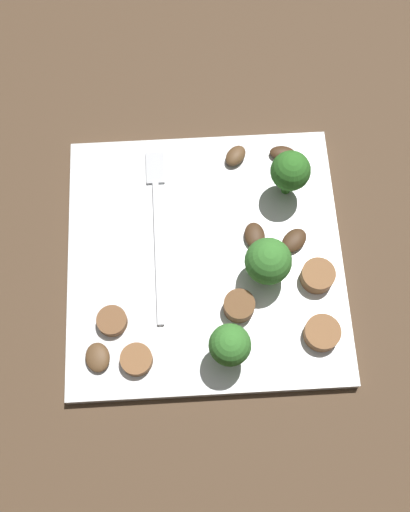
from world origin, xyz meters
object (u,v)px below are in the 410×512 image
object	(u,v)px
broccoli_floret_1	(290,171)
mushroom_0	(282,153)
broccoli_floret_0	(268,261)
sausage_slice_3	(137,360)
broccoli_floret_2	(230,345)
mushroom_1	(294,240)
mushroom_4	(255,236)
sausage_slice_0	(318,276)
sausage_slice_1	(239,306)
mushroom_3	(98,357)
fork	(157,221)
sausage_slice_4	(112,321)
sausage_slice_2	(322,333)
mushroom_2	(236,156)
plate	(205,258)

from	to	relation	value
broccoli_floret_1	mushroom_0	xyz separation A→B (m)	(0.04, -0.00, -0.03)
broccoli_floret_0	sausage_slice_3	bearing A→B (deg)	122.08
broccoli_floret_2	mushroom_1	xyz separation A→B (m)	(0.10, -0.07, -0.03)
mushroom_4	broccoli_floret_2	bearing A→B (deg)	163.68
sausage_slice_0	sausage_slice_1	distance (m)	0.08
broccoli_floret_1	sausage_slice_1	xyz separation A→B (m)	(-0.12, 0.06, -0.03)
broccoli_floret_2	mushroom_0	xyz separation A→B (m)	(0.20, -0.07, -0.03)
sausage_slice_0	mushroom_1	xyz separation A→B (m)	(0.04, 0.02, -0.00)
broccoli_floret_2	mushroom_4	bearing A→B (deg)	-16.32
broccoli_floret_0	mushroom_3	distance (m)	0.17
sausage_slice_0	mushroom_4	xyz separation A→B (m)	(0.04, 0.05, -0.00)
mushroom_3	mushroom_4	bearing A→B (deg)	-53.79
fork	mushroom_1	distance (m)	0.13
broccoli_floret_1	sausage_slice_0	xyz separation A→B (m)	(-0.09, -0.02, -0.03)
broccoli_floret_1	mushroom_3	bearing A→B (deg)	130.63
broccoli_floret_2	sausage_slice_4	bearing A→B (deg)	71.39
sausage_slice_3	mushroom_4	size ratio (longest dim) A/B	1.05
sausage_slice_1	mushroom_4	distance (m)	0.07
sausage_slice_2	sausage_slice_3	bearing A→B (deg)	94.98
sausage_slice_2	mushroom_1	size ratio (longest dim) A/B	1.15
sausage_slice_1	mushroom_3	bearing A→B (deg)	107.02
broccoli_floret_2	sausage_slice_2	size ratio (longest dim) A/B	1.67
sausage_slice_4	mushroom_2	world-z (taller)	same
broccoli_floret_2	sausage_slice_0	distance (m)	0.11
sausage_slice_3	mushroom_1	size ratio (longest dim) A/B	1.01
plate	fork	world-z (taller)	fork
sausage_slice_0	mushroom_4	size ratio (longest dim) A/B	1.15
sausage_slice_1	sausage_slice_4	size ratio (longest dim) A/B	1.04
sausage_slice_3	mushroom_3	size ratio (longest dim) A/B	1.06
broccoli_floret_0	sausage_slice_2	distance (m)	0.08
plate	sausage_slice_2	bearing A→B (deg)	-129.26
broccoli_floret_2	sausage_slice_1	size ratio (longest dim) A/B	1.89
broccoli_floret_1	sausage_slice_3	bearing A→B (deg)	137.28
sausage_slice_3	mushroom_2	world-z (taller)	same
broccoli_floret_1	sausage_slice_4	world-z (taller)	broccoli_floret_1
sausage_slice_3	plate	bearing A→B (deg)	-34.37
fork	sausage_slice_3	size ratio (longest dim) A/B	6.28
sausage_slice_0	plate	bearing A→B (deg)	74.56
fork	broccoli_floret_2	world-z (taller)	broccoli_floret_2
sausage_slice_1	mushroom_4	bearing A→B (deg)	-16.24
mushroom_3	mushroom_1	bearing A→B (deg)	-61.27
broccoli_floret_1	sausage_slice_1	distance (m)	0.13
sausage_slice_1	sausage_slice_3	size ratio (longest dim) A/B	1.00
fork	sausage_slice_2	bearing A→B (deg)	-130.09
sausage_slice_4	sausage_slice_2	bearing A→B (deg)	-96.65
mushroom_0	sausage_slice_1	bearing A→B (deg)	160.54
sausage_slice_1	mushroom_3	world-z (taller)	sausage_slice_1
broccoli_floret_2	sausage_slice_4	distance (m)	0.11
broccoli_floret_1	mushroom_3	xyz separation A→B (m)	(-0.16, 0.18, -0.03)
sausage_slice_3	mushroom_4	bearing A→B (deg)	-45.35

